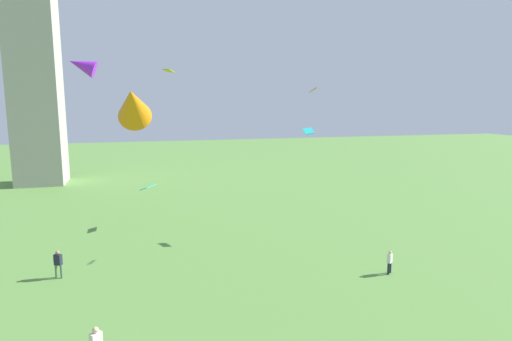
# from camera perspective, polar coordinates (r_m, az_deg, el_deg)

# --- Properties ---
(person_0) EXTENTS (0.54, 0.47, 1.80)m
(person_0) POSITION_cam_1_polar(r_m,az_deg,el_deg) (30.42, -25.01, -11.12)
(person_0) COLOR #51754C
(person_0) RESTS_ON ground_plane
(person_2) EXTENTS (0.47, 0.43, 1.56)m
(person_2) POSITION_cam_1_polar(r_m,az_deg,el_deg) (29.65, 17.51, -11.48)
(person_2) COLOR #1E2333
(person_2) RESTS_ON ground_plane
(kite_flying_0) EXTENTS (1.81, 1.17, 1.48)m
(kite_flying_0) POSITION_cam_1_polar(r_m,az_deg,el_deg) (28.03, -22.31, 12.91)
(kite_flying_0) COLOR #9722DB
(kite_flying_1) EXTENTS (0.85, 1.17, 0.54)m
(kite_flying_1) POSITION_cam_1_polar(r_m,az_deg,el_deg) (35.63, 7.05, 5.28)
(kite_flying_1) COLOR #26D9D7
(kite_flying_2) EXTENTS (0.91, 1.00, 0.22)m
(kite_flying_2) POSITION_cam_1_polar(r_m,az_deg,el_deg) (31.28, -11.65, 12.98)
(kite_flying_2) COLOR #B4A10B
(kite_flying_3) EXTENTS (1.71, 2.71, 2.39)m
(kite_flying_3) POSITION_cam_1_polar(r_m,az_deg,el_deg) (19.60, -16.20, 8.55)
(kite_flying_3) COLOR orange
(kite_flying_4) EXTENTS (1.51, 1.78, 0.72)m
(kite_flying_4) POSITION_cam_1_polar(r_m,az_deg,el_deg) (39.34, -14.28, -2.18)
(kite_flying_4) COLOR #2FD6B9
(kite_flying_5) EXTENTS (0.66, 0.85, 0.43)m
(kite_flying_5) POSITION_cam_1_polar(r_m,az_deg,el_deg) (33.05, 7.67, 10.66)
(kite_flying_5) COLOR orange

